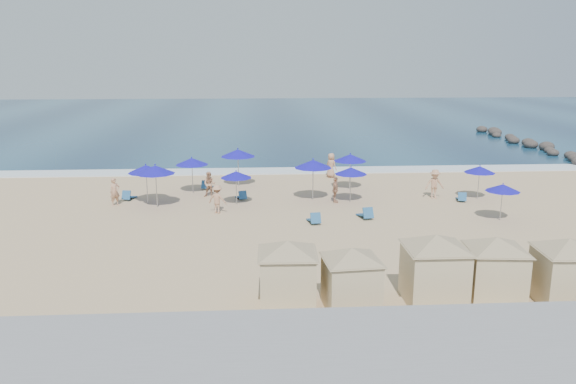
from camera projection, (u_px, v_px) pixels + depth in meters
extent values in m
plane|color=tan|center=(328.00, 229.00, 29.87)|extent=(160.00, 160.00, 0.00)
cube|color=#0D2C4A|center=(279.00, 118.00, 83.21)|extent=(160.00, 80.00, 0.06)
cube|color=white|center=(302.00, 171.00, 44.89)|extent=(160.00, 2.50, 0.08)
cube|color=gray|center=(383.00, 338.00, 17.13)|extent=(160.00, 2.20, 1.10)
cube|color=gray|center=(411.00, 375.00, 14.07)|extent=(160.00, 4.00, 0.12)
ellipsoid|color=#2C2725|center=(575.00, 158.00, 48.69)|extent=(1.24, 1.24, 0.81)
ellipsoid|color=#2C2725|center=(571.00, 155.00, 50.18)|extent=(1.16, 1.16, 0.75)
ellipsoid|color=#2C2725|center=(553.00, 153.00, 51.59)|extent=(1.08, 1.08, 0.70)
ellipsoid|color=#2C2725|center=(550.00, 150.00, 53.08)|extent=(1.00, 1.00, 0.65)
ellipsoid|color=#2C2725|center=(547.00, 147.00, 54.53)|extent=(1.48, 1.48, 0.96)
ellipsoid|color=#2C2725|center=(531.00, 144.00, 55.94)|extent=(1.40, 1.40, 0.91)
ellipsoid|color=#2C2725|center=(528.00, 142.00, 57.43)|extent=(1.32, 1.32, 0.86)
ellipsoid|color=#2C2725|center=(514.00, 141.00, 58.84)|extent=(1.24, 1.24, 0.81)
ellipsoid|color=#2C2725|center=(512.00, 139.00, 60.33)|extent=(1.16, 1.16, 0.75)
ellipsoid|color=#2C2725|center=(510.00, 137.00, 61.82)|extent=(1.08, 1.08, 0.70)
ellipsoid|color=#2C2725|center=(497.00, 135.00, 63.23)|extent=(1.00, 1.00, 0.65)
ellipsoid|color=#2C2725|center=(495.00, 132.00, 64.68)|extent=(1.48, 1.48, 0.96)
ellipsoid|color=#2C2725|center=(494.00, 131.00, 66.17)|extent=(1.40, 1.40, 0.91)
ellipsoid|color=#2C2725|center=(482.00, 129.00, 67.58)|extent=(1.32, 1.32, 0.86)
cube|color=black|center=(465.00, 254.00, 24.93)|extent=(0.98, 0.98, 0.74)
cube|color=beige|center=(288.00, 279.00, 20.57)|extent=(2.04, 2.04, 1.97)
cube|color=tan|center=(288.00, 254.00, 20.34)|extent=(2.14, 2.14, 0.08)
pyramid|color=tan|center=(288.00, 241.00, 20.22)|extent=(4.32, 4.32, 0.49)
cube|color=beige|center=(351.00, 284.00, 20.25)|extent=(2.01, 2.01, 1.85)
cube|color=tan|center=(352.00, 260.00, 20.03)|extent=(2.11, 2.11, 0.07)
pyramid|color=tan|center=(352.00, 248.00, 19.92)|extent=(4.05, 4.05, 0.46)
cube|color=beige|center=(434.00, 275.00, 20.78)|extent=(2.11, 2.11, 2.10)
cube|color=tan|center=(436.00, 248.00, 20.53)|extent=(2.22, 2.22, 0.08)
pyramid|color=tan|center=(437.00, 235.00, 20.41)|extent=(4.60, 4.60, 0.52)
cube|color=beige|center=(494.00, 274.00, 21.02)|extent=(2.14, 2.14, 1.96)
cube|color=tan|center=(496.00, 250.00, 20.79)|extent=(2.25, 2.25, 0.08)
pyramid|color=tan|center=(497.00, 237.00, 20.67)|extent=(4.28, 4.28, 0.49)
cube|color=beige|center=(565.00, 277.00, 20.72)|extent=(2.13, 2.13, 2.00)
cube|color=tan|center=(569.00, 251.00, 20.48)|extent=(2.23, 2.23, 0.08)
pyramid|color=tan|center=(570.00, 238.00, 20.37)|extent=(4.38, 4.38, 0.50)
cylinder|color=#A5A8AD|center=(147.00, 188.00, 34.78)|extent=(0.05, 0.05, 2.01)
cone|color=#150FAC|center=(146.00, 169.00, 34.50)|extent=(2.22, 2.22, 0.48)
sphere|color=#150FAC|center=(146.00, 164.00, 34.43)|extent=(0.08, 0.08, 0.08)
cylinder|color=#A5A8AD|center=(157.00, 190.00, 33.94)|extent=(0.06, 0.06, 2.13)
cone|color=#150FAC|center=(155.00, 170.00, 33.64)|extent=(2.36, 2.36, 0.50)
sphere|color=#150FAC|center=(155.00, 164.00, 33.57)|extent=(0.09, 0.09, 0.09)
cylinder|color=#A5A8AD|center=(193.00, 179.00, 37.52)|extent=(0.05, 0.05, 1.97)
cone|color=#150FAC|center=(192.00, 161.00, 37.24)|extent=(2.17, 2.17, 0.47)
sphere|color=#150FAC|center=(192.00, 157.00, 37.18)|extent=(0.08, 0.08, 0.08)
cylinder|color=#A5A8AD|center=(236.00, 191.00, 34.56)|extent=(0.05, 0.05, 1.74)
cone|color=#150FAC|center=(236.00, 175.00, 34.32)|extent=(1.92, 1.92, 0.41)
sphere|color=#150FAC|center=(236.00, 170.00, 34.26)|extent=(0.07, 0.07, 0.07)
cylinder|color=#A5A8AD|center=(238.00, 171.00, 39.44)|extent=(0.06, 0.06, 2.18)
cone|color=#150FAC|center=(238.00, 153.00, 39.13)|extent=(2.41, 2.41, 0.52)
sphere|color=#150FAC|center=(238.00, 148.00, 39.06)|extent=(0.09, 0.09, 0.09)
cylinder|color=#A5A8AD|center=(313.00, 184.00, 35.57)|extent=(0.06, 0.06, 2.16)
cone|color=#150FAC|center=(313.00, 164.00, 35.27)|extent=(2.39, 2.39, 0.51)
sphere|color=#150FAC|center=(313.00, 159.00, 35.19)|extent=(0.09, 0.09, 0.09)
cylinder|color=#A5A8AD|center=(350.00, 188.00, 35.18)|extent=(0.05, 0.05, 1.83)
cone|color=#150FAC|center=(351.00, 171.00, 34.93)|extent=(2.03, 2.03, 0.43)
sphere|color=#150FAC|center=(351.00, 167.00, 34.87)|extent=(0.08, 0.08, 0.08)
cylinder|color=#A5A8AD|center=(350.00, 175.00, 38.49)|extent=(0.05, 0.05, 2.03)
cone|color=#150FAC|center=(350.00, 158.00, 38.21)|extent=(2.24, 2.24, 0.48)
sphere|color=#150FAC|center=(350.00, 153.00, 38.14)|extent=(0.09, 0.09, 0.09)
cylinder|color=#A5A8AD|center=(478.00, 185.00, 35.94)|extent=(0.05, 0.05, 1.77)
cone|color=#150FAC|center=(480.00, 169.00, 35.69)|extent=(1.96, 1.96, 0.42)
sphere|color=#150FAC|center=(480.00, 165.00, 35.63)|extent=(0.07, 0.07, 0.07)
cylinder|color=#A5A8AD|center=(501.00, 205.00, 31.23)|extent=(0.05, 0.05, 1.71)
cone|color=#150FAC|center=(503.00, 188.00, 30.99)|extent=(1.89, 1.89, 0.41)
sphere|color=#150FAC|center=(503.00, 183.00, 30.94)|extent=(0.07, 0.07, 0.07)
cube|color=#265B8C|center=(130.00, 197.00, 36.04)|extent=(0.79, 1.26, 0.32)
cube|color=#265B8C|center=(126.00, 195.00, 35.51)|extent=(0.60, 0.43, 0.57)
cube|color=#265B8C|center=(208.00, 186.00, 38.96)|extent=(0.78, 1.24, 0.32)
cube|color=#265B8C|center=(205.00, 185.00, 38.43)|extent=(0.60, 0.43, 0.56)
cube|color=#265B8C|center=(241.00, 197.00, 36.10)|extent=(0.80, 1.19, 0.30)
cube|color=#265B8C|center=(243.00, 195.00, 35.63)|extent=(0.57, 0.43, 0.53)
cube|color=#265B8C|center=(313.00, 220.00, 30.96)|extent=(0.72, 1.26, 0.33)
cube|color=#265B8C|center=(316.00, 218.00, 30.43)|extent=(0.60, 0.40, 0.58)
cube|color=#265B8C|center=(364.00, 215.00, 31.91)|extent=(0.83, 1.34, 0.34)
cube|color=#265B8C|center=(368.00, 213.00, 31.36)|extent=(0.65, 0.45, 0.61)
cube|color=#265B8C|center=(461.00, 198.00, 35.69)|extent=(0.73, 1.17, 0.30)
cube|color=#265B8C|center=(462.00, 197.00, 35.20)|extent=(0.56, 0.40, 0.53)
imported|color=tan|center=(115.00, 192.00, 34.36)|extent=(0.75, 0.71, 1.73)
imported|color=tan|center=(210.00, 184.00, 36.51)|extent=(0.87, 0.71, 1.66)
imported|color=tan|center=(335.00, 190.00, 35.05)|extent=(0.49, 0.99, 1.63)
imported|color=tan|center=(435.00, 184.00, 36.11)|extent=(1.24, 0.74, 1.88)
imported|color=tan|center=(331.00, 165.00, 42.38)|extent=(1.05, 1.06, 1.85)
imported|color=tan|center=(217.00, 199.00, 32.71)|extent=(1.23, 0.95, 1.68)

